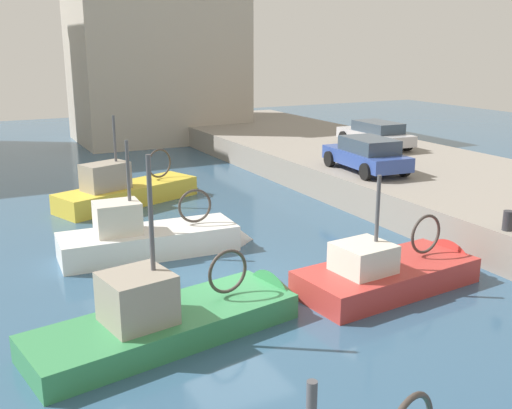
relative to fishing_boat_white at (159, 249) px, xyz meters
The scene contains 9 objects.
water_surface 3.88m from the fishing_boat_white, 79.37° to the right, with size 80.00×80.00×0.00m, color #335675.
fishing_boat_white is the anchor object (origin of this frame).
fishing_boat_green 5.38m from the fishing_boat_white, 102.50° to the right, with size 6.90×3.01×4.92m.
fishing_boat_red 7.13m from the fishing_boat_white, 47.68° to the right, with size 5.78×2.48×3.97m.
fishing_boat_yellow 6.25m from the fishing_boat_white, 81.12° to the left, with size 6.71×3.81×4.30m.
parked_car_blue 9.79m from the fishing_boat_white, 13.51° to the left, with size 2.19×4.18×1.36m.
parked_car_silver 14.95m from the fishing_boat_white, 26.85° to the left, with size 1.99×4.42×1.27m.
mooring_bollard_north 10.03m from the fishing_boat_white, 35.78° to the right, with size 0.28×0.28×0.55m, color #2D2D33.
waterfront_building_central 23.36m from the fishing_boat_white, 71.80° to the left, with size 10.68×7.32×13.32m.
Camera 1 is at (-5.89, -12.92, 6.17)m, focal length 42.26 mm.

